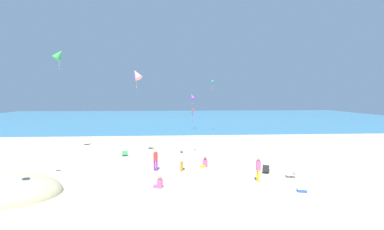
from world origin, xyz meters
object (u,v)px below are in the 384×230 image
object	(u,v)px
cooler_box	(302,190)
person_1	(258,168)
kite_pink	(137,74)
beach_chair_mid_beach	(266,169)
person_0	(205,163)
person_4	(182,159)
beach_chair_far_right	(292,174)
person_2	(156,159)
kite_teal	(212,81)
kite_red	(193,112)
kite_green	(59,54)
kite_purple	(192,96)
person_3	(159,183)
beach_chair_near_camera	(125,154)

from	to	relation	value
cooler_box	person_1	bearing A→B (deg)	136.88
kite_pink	beach_chair_mid_beach	bearing A→B (deg)	-29.24
person_0	person_4	distance (m)	2.31
cooler_box	beach_chair_far_right	bearing A→B (deg)	76.82
person_2	kite_teal	size ratio (longest dim) A/B	0.96
person_0	kite_red	distance (m)	5.96
beach_chair_far_right	kite_green	size ratio (longest dim) A/B	0.35
cooler_box	kite_purple	bearing A→B (deg)	100.42
person_1	person_3	world-z (taller)	person_1
person_1	kite_teal	distance (m)	24.12
beach_chair_mid_beach	kite_purple	xyz separation A→B (m)	(-4.14, 23.53, 5.48)
person_1	cooler_box	bearing A→B (deg)	132.44
person_3	person_4	distance (m)	3.79
kite_red	kite_teal	world-z (taller)	kite_teal
beach_chair_far_right	person_2	xyz separation A→B (m)	(-9.97, 2.22, 0.70)
kite_green	person_3	bearing A→B (deg)	-44.01
beach_chair_far_right	beach_chair_near_camera	bearing A→B (deg)	-22.86
beach_chair_near_camera	kite_green	xyz separation A→B (m)	(-6.48, 1.35, 9.71)
person_2	kite_green	world-z (taller)	kite_green
kite_purple	kite_pink	size ratio (longest dim) A/B	1.03
person_1	person_3	bearing A→B (deg)	1.68
beach_chair_far_right	kite_red	size ratio (longest dim) A/B	0.48
cooler_box	kite_pink	distance (m)	16.86
person_1	kite_green	world-z (taller)	kite_green
person_0	kite_pink	world-z (taller)	kite_pink
person_3	kite_green	size ratio (longest dim) A/B	0.37
cooler_box	person_3	world-z (taller)	person_3
beach_chair_far_right	kite_green	xyz separation A→B (m)	(-19.85, 8.58, 9.70)
person_0	person_2	distance (m)	4.11
person_1	kite_red	xyz separation A→B (m)	(-3.98, 8.14, 3.32)
cooler_box	kite_teal	distance (m)	26.32
beach_chair_near_camera	beach_chair_far_right	bearing A→B (deg)	-140.30
kite_purple	kite_red	xyz separation A→B (m)	(-1.05, -17.19, -1.50)
beach_chair_mid_beach	person_1	world-z (taller)	person_1
person_4	kite_red	distance (m)	6.49
person_4	kite_teal	bearing A→B (deg)	-85.68
beach_chair_near_camera	kite_purple	bearing A→B (deg)	-45.90
beach_chair_mid_beach	cooler_box	bearing A→B (deg)	-141.59
beach_chair_near_camera	kite_teal	size ratio (longest dim) A/B	0.42
person_4	kite_pink	size ratio (longest dim) A/B	0.87
beach_chair_far_right	kite_pink	bearing A→B (deg)	-24.35
person_1	person_0	bearing A→B (deg)	-53.60
kite_purple	kite_green	distance (m)	21.78
beach_chair_near_camera	person_1	xyz separation A→B (m)	(10.65, -8.01, 0.71)
kite_red	person_2	bearing A→B (deg)	-122.26
beach_chair_near_camera	kite_green	bearing A→B (deg)	56.38
kite_teal	kite_red	bearing A→B (deg)	-105.53
person_3	person_4	size ratio (longest dim) A/B	0.46
kite_teal	kite_pink	xyz separation A→B (m)	(-9.46, -15.30, -0.33)
person_0	kite_red	world-z (taller)	kite_red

